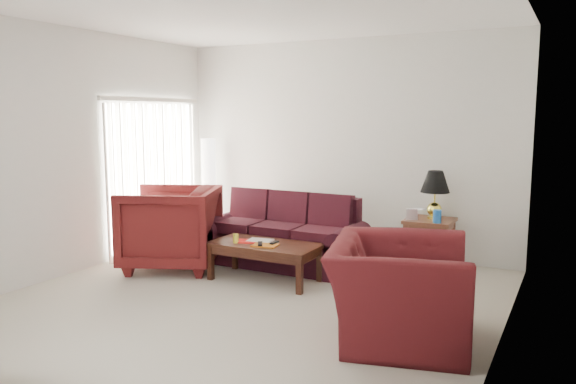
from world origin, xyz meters
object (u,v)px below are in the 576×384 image
Objects in this scene: end_table at (429,244)px; armchair_left at (171,228)px; sofa at (282,231)px; floor_lamp at (209,189)px; armchair_right at (399,290)px; coffee_table at (265,262)px.

end_table is 3.31m from armchair_left.
sofa reaches higher than end_table.
floor_lamp is (-3.48, 0.09, 0.48)m from end_table.
coffee_table is at bearing 49.71° from armchair_right.
armchair_left is (0.56, -1.62, -0.28)m from floor_lamp.
sofa is at bearing -156.52° from end_table.
end_table is 2.15m from coffee_table.
sofa is 1.43m from armchair_left.
floor_lamp is (-1.75, 0.84, 0.36)m from sofa.
armchair_left is at bearing -152.35° from end_table.
sofa is 1.89× the size of armchair_left.
armchair_left is 1.38m from coffee_table.
floor_lamp reaches higher than end_table.
floor_lamp reaches higher than armchair_left.
end_table is at bearing 93.70° from armchair_left.
sofa is 1.97m from floor_lamp.
armchair_left reaches higher than end_table.
end_table is (1.73, 0.75, -0.13)m from sofa.
armchair_right reaches higher than end_table.
armchair_right is at bearing -35.77° from sofa.
armchair_left is at bearing 61.13° from armchair_right.
armchair_right is at bearing 51.11° from armchair_left.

